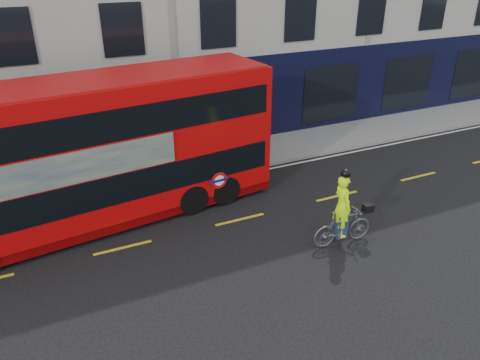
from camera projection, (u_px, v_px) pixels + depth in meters
ground at (260, 242)px, 14.76m from camera, size 120.00×120.00×0.00m
pavement at (191, 163)px, 20.01m from camera, size 60.00×3.00×0.12m
kerb at (203, 177)px, 18.79m from camera, size 60.00×0.12×0.13m
road_edge_line at (206, 182)px, 18.58m from camera, size 58.00×0.10×0.01m
lane_dashes at (240, 219)px, 15.98m from camera, size 58.00×0.12×0.01m
bus at (95, 153)px, 14.92m from camera, size 12.16×4.10×4.81m
cyclist at (343, 220)px, 14.29m from camera, size 2.05×0.75×2.60m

